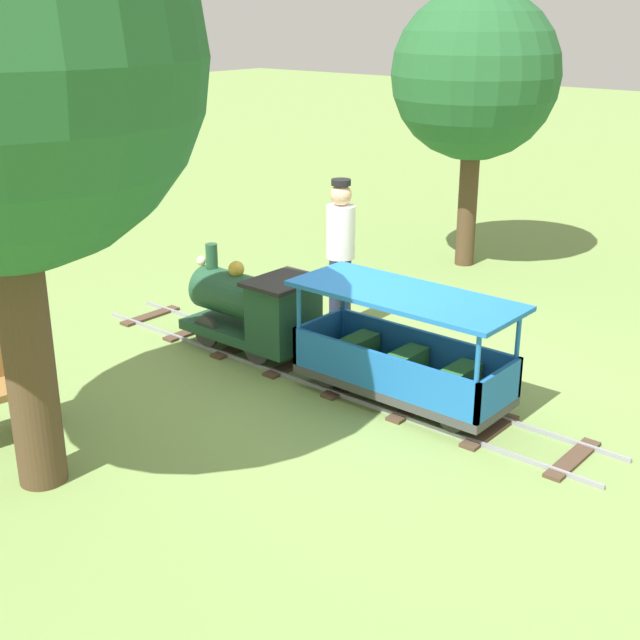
# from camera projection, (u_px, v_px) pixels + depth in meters

# --- Properties ---
(ground_plane) EXTENTS (60.00, 60.00, 0.00)m
(ground_plane) POSITION_uv_depth(u_px,v_px,m) (356.00, 387.00, 7.79)
(ground_plane) COLOR #75934C
(track) EXTENTS (0.74, 5.70, 0.04)m
(track) POSITION_uv_depth(u_px,v_px,m) (322.00, 374.00, 8.02)
(track) COLOR gray
(track) RESTS_ON ground_plane
(locomotive) EXTENTS (0.70, 1.44, 0.98)m
(locomotive) POSITION_uv_depth(u_px,v_px,m) (255.00, 308.00, 8.38)
(locomotive) COLOR #1E472D
(locomotive) RESTS_ON ground_plane
(passenger_car) EXTENTS (0.80, 2.00, 0.97)m
(passenger_car) POSITION_uv_depth(u_px,v_px,m) (402.00, 358.00, 7.34)
(passenger_car) COLOR #3F3F3F
(passenger_car) RESTS_ON ground_plane
(conductor_person) EXTENTS (0.30, 0.30, 1.62)m
(conductor_person) POSITION_uv_depth(u_px,v_px,m) (341.00, 243.00, 8.84)
(conductor_person) COLOR #282D47
(conductor_person) RESTS_ON ground_plane
(oak_tree_far) EXTENTS (2.11, 2.11, 3.51)m
(oak_tree_far) POSITION_uv_depth(u_px,v_px,m) (475.00, 76.00, 10.66)
(oak_tree_far) COLOR #4C3823
(oak_tree_far) RESTS_ON ground_plane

